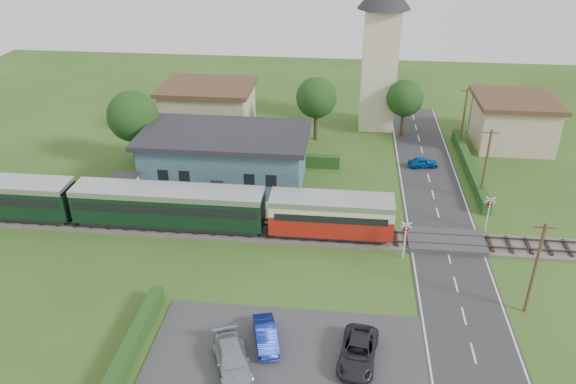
# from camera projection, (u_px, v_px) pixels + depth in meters

# --- Properties ---
(ground) EXTENTS (120.00, 120.00, 0.00)m
(ground) POSITION_uv_depth(u_px,v_px,m) (322.00, 250.00, 44.93)
(ground) COLOR #2D4C19
(railway_track) EXTENTS (76.00, 3.20, 0.49)m
(railway_track) POSITION_uv_depth(u_px,v_px,m) (323.00, 235.00, 46.64)
(railway_track) COLOR #4C443D
(railway_track) RESTS_ON ground
(road) EXTENTS (6.00, 70.00, 0.05)m
(road) POSITION_uv_depth(u_px,v_px,m) (449.00, 257.00, 43.97)
(road) COLOR #28282B
(road) RESTS_ON ground
(car_park) EXTENTS (17.00, 9.00, 0.08)m
(car_park) POSITION_uv_depth(u_px,v_px,m) (286.00, 356.00, 34.52)
(car_park) COLOR #333335
(car_park) RESTS_ON ground
(crossing_deck) EXTENTS (6.20, 3.40, 0.45)m
(crossing_deck) POSITION_uv_depth(u_px,v_px,m) (446.00, 241.00, 45.63)
(crossing_deck) COLOR #333335
(crossing_deck) RESTS_ON ground
(platform) EXTENTS (30.00, 3.00, 0.45)m
(platform) POSITION_uv_depth(u_px,v_px,m) (214.00, 209.00, 50.35)
(platform) COLOR gray
(platform) RESTS_ON ground
(equipment_hut) EXTENTS (2.30, 2.30, 2.55)m
(equipment_hut) POSITION_uv_depth(u_px,v_px,m) (125.00, 189.00, 50.41)
(equipment_hut) COLOR beige
(equipment_hut) RESTS_ON platform
(station_building) EXTENTS (16.00, 9.00, 5.30)m
(station_building) POSITION_uv_depth(u_px,v_px,m) (225.00, 157.00, 54.29)
(station_building) COLOR slate
(station_building) RESTS_ON ground
(train) EXTENTS (43.20, 2.90, 3.40)m
(train) POSITION_uv_depth(u_px,v_px,m) (132.00, 203.00, 47.22)
(train) COLOR #232328
(train) RESTS_ON ground
(church_tower) EXTENTS (6.00, 6.00, 17.60)m
(church_tower) POSITION_uv_depth(u_px,v_px,m) (381.00, 42.00, 64.27)
(church_tower) COLOR beige
(church_tower) RESTS_ON ground
(house_west) EXTENTS (10.80, 8.80, 5.50)m
(house_west) POSITION_uv_depth(u_px,v_px,m) (208.00, 107.00, 67.03)
(house_west) COLOR tan
(house_west) RESTS_ON ground
(house_east) EXTENTS (8.80, 8.80, 5.50)m
(house_east) POSITION_uv_depth(u_px,v_px,m) (512.00, 121.00, 62.80)
(house_east) COLOR tan
(house_east) RESTS_ON ground
(hedge_carpark) EXTENTS (0.80, 9.00, 1.20)m
(hedge_carpark) POSITION_uv_depth(u_px,v_px,m) (136.00, 338.00, 35.16)
(hedge_carpark) COLOR #193814
(hedge_carpark) RESTS_ON ground
(hedge_roadside) EXTENTS (0.80, 18.00, 1.20)m
(hedge_roadside) POSITION_uv_depth(u_px,v_px,m) (469.00, 167.00, 57.35)
(hedge_roadside) COLOR #193814
(hedge_roadside) RESTS_ON ground
(hedge_station) EXTENTS (22.00, 0.80, 1.30)m
(hedge_station) POSITION_uv_depth(u_px,v_px,m) (235.00, 158.00, 59.21)
(hedge_station) COLOR #193814
(hedge_station) RESTS_ON ground
(tree_a) EXTENTS (5.20, 5.20, 8.00)m
(tree_a) POSITION_uv_depth(u_px,v_px,m) (133.00, 116.00, 56.63)
(tree_a) COLOR #332316
(tree_a) RESTS_ON ground
(tree_b) EXTENTS (4.60, 4.60, 7.34)m
(tree_b) POSITION_uv_depth(u_px,v_px,m) (316.00, 98.00, 62.99)
(tree_b) COLOR #332316
(tree_b) RESTS_ON ground
(tree_c) EXTENTS (4.20, 4.20, 6.78)m
(tree_c) POSITION_uv_depth(u_px,v_px,m) (405.00, 98.00, 63.96)
(tree_c) COLOR #332316
(tree_c) RESTS_ON ground
(utility_pole_b) EXTENTS (1.40, 0.22, 7.00)m
(utility_pole_b) POSITION_uv_depth(u_px,v_px,m) (535.00, 268.00, 36.61)
(utility_pole_b) COLOR #473321
(utility_pole_b) RESTS_ON ground
(utility_pole_c) EXTENTS (1.40, 0.22, 7.00)m
(utility_pole_c) POSITION_uv_depth(u_px,v_px,m) (486.00, 164.00, 50.67)
(utility_pole_c) COLOR #473321
(utility_pole_c) RESTS_ON ground
(utility_pole_d) EXTENTS (1.40, 0.22, 7.00)m
(utility_pole_d) POSITION_uv_depth(u_px,v_px,m) (464.00, 118.00, 61.21)
(utility_pole_d) COLOR #473321
(utility_pole_d) RESTS_ON ground
(crossing_signal_near) EXTENTS (0.84, 0.28, 3.28)m
(crossing_signal_near) POSITION_uv_depth(u_px,v_px,m) (405.00, 235.00, 42.96)
(crossing_signal_near) COLOR silver
(crossing_signal_near) RESTS_ON ground
(crossing_signal_far) EXTENTS (0.84, 0.28, 3.28)m
(crossing_signal_far) POSITION_uv_depth(u_px,v_px,m) (489.00, 209.00, 46.49)
(crossing_signal_far) COLOR silver
(crossing_signal_far) RESTS_ON ground
(streetlamp_west) EXTENTS (0.30, 0.30, 5.15)m
(streetlamp_west) POSITION_uv_depth(u_px,v_px,m) (137.00, 117.00, 63.19)
(streetlamp_west) COLOR #3F3F47
(streetlamp_west) RESTS_ON ground
(streetlamp_east) EXTENTS (0.30, 0.30, 5.15)m
(streetlamp_east) POSITION_uv_depth(u_px,v_px,m) (471.00, 109.00, 65.70)
(streetlamp_east) COLOR #3F3F47
(streetlamp_east) RESTS_ON ground
(car_on_road) EXTENTS (3.22, 1.77, 1.04)m
(car_on_road) POSITION_uv_depth(u_px,v_px,m) (423.00, 162.00, 58.32)
(car_on_road) COLOR #06419D
(car_on_road) RESTS_ON road
(car_park_blue) EXTENTS (2.27, 3.96, 1.23)m
(car_park_blue) POSITION_uv_depth(u_px,v_px,m) (266.00, 335.00, 35.19)
(car_park_blue) COLOR navy
(car_park_blue) RESTS_ON car_park
(car_park_silver) EXTENTS (3.52, 5.07, 1.36)m
(car_park_silver) POSITION_uv_depth(u_px,v_px,m) (232.00, 359.00, 33.30)
(car_park_silver) COLOR #969DA3
(car_park_silver) RESTS_ON car_park
(car_park_dark) EXTENTS (2.73, 4.88, 1.29)m
(car_park_dark) POSITION_uv_depth(u_px,v_px,m) (358.00, 352.00, 33.88)
(car_park_dark) COLOR #222229
(car_park_dark) RESTS_ON car_park
(pedestrian_near) EXTENTS (0.74, 0.54, 1.88)m
(pedestrian_near) POSITION_uv_depth(u_px,v_px,m) (293.00, 202.00, 49.12)
(pedestrian_near) COLOR gray
(pedestrian_near) RESTS_ON platform
(pedestrian_far) EXTENTS (0.67, 0.83, 1.60)m
(pedestrian_far) POSITION_uv_depth(u_px,v_px,m) (165.00, 200.00, 49.63)
(pedestrian_far) COLOR gray
(pedestrian_far) RESTS_ON platform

